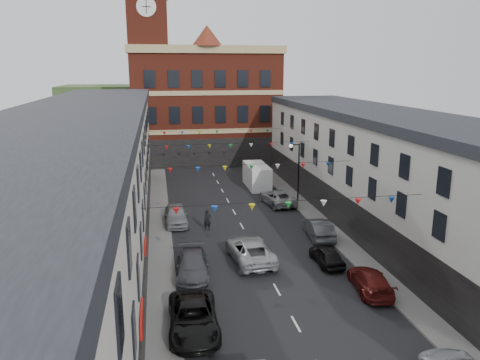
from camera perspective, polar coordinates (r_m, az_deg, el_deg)
ground at (r=32.89m, az=2.75°, el=-10.12°), size 160.00×160.00×0.00m
pavement_left at (r=33.99m, az=-9.60°, el=-9.36°), size 1.80×64.00×0.15m
pavement_right at (r=36.65m, az=12.72°, el=-7.78°), size 1.80×64.00×0.15m
terrace_left at (r=31.74m, az=-18.79°, el=-1.50°), size 8.40×56.00×10.70m
terrace_right at (r=36.56m, az=20.79°, el=-0.55°), size 8.40×56.00×9.70m
civic_building at (r=67.84m, az=-4.37°, el=9.22°), size 20.60×13.30×18.50m
clock_tower at (r=64.38m, az=-11.09°, el=14.84°), size 5.60×5.60×30.00m
distant_hill at (r=91.77m, az=-8.40°, el=8.26°), size 40.00×14.00×10.00m
street_lamp at (r=46.31m, az=6.88°, el=1.87°), size 1.10×0.36×6.00m
car_left_c at (r=25.00m, az=-5.71°, el=-16.36°), size 2.64×5.49×1.51m
car_left_d at (r=30.77m, az=-5.80°, el=-10.39°), size 2.48×5.29×1.49m
car_left_e at (r=40.79m, az=-7.81°, el=-4.26°), size 1.98×4.81×1.63m
car_right_c at (r=29.89m, az=15.61°, el=-11.76°), size 2.43×4.79×1.33m
car_right_d at (r=33.01m, az=10.52°, el=-9.05°), size 1.61×3.78×1.27m
car_right_e at (r=37.77m, az=9.57°, el=-5.86°), size 2.01×4.78×1.54m
car_right_f at (r=46.31m, az=4.58°, el=-2.12°), size 3.12×5.52×1.46m
moving_car at (r=32.94m, az=1.26°, el=-8.56°), size 3.01×5.91×1.60m
white_van at (r=52.85m, az=2.06°, el=0.51°), size 2.25×5.82×2.57m
pedestrian at (r=38.95m, az=-3.99°, el=-4.91°), size 0.73×0.56×1.78m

